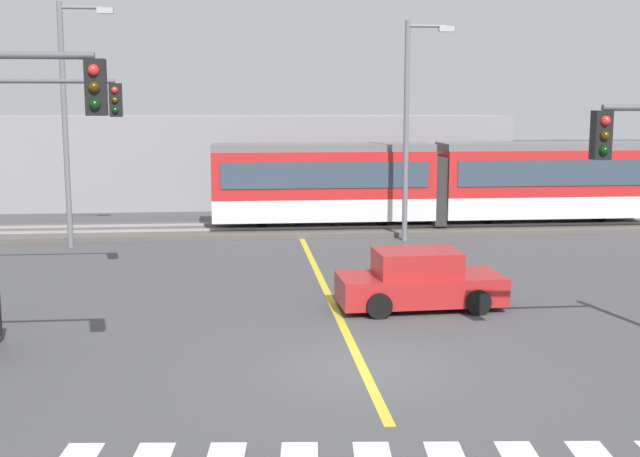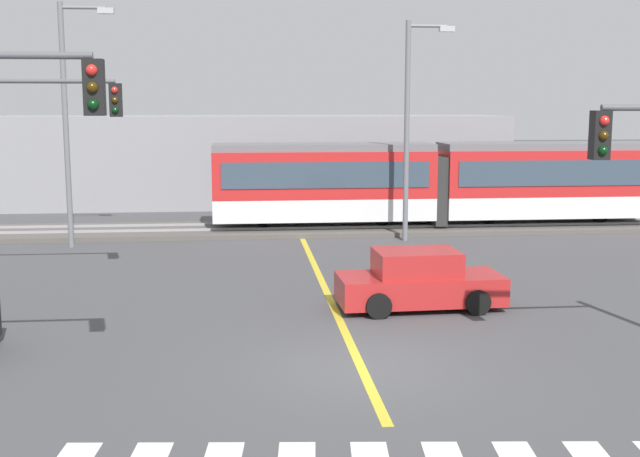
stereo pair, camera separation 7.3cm
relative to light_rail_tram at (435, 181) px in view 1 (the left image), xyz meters
name	(u,v)px [view 1 (the left image)]	position (x,y,z in m)	size (l,w,h in m)	color
ground_plane	(363,368)	(-5.75, -17.56, -2.05)	(200.00, 200.00, 0.00)	#474749
track_bed	(298,229)	(-5.75, 0.01, -1.96)	(120.00, 4.00, 0.18)	#56514C
rail_near	(299,228)	(-5.75, -0.71, -1.82)	(120.00, 0.08, 0.10)	#939399
rail_far	(297,223)	(-5.75, 0.73, -1.82)	(120.00, 0.08, 0.10)	#939399
light_rail_tram	(435,181)	(0.00, 0.00, 0.00)	(18.50, 2.64, 3.43)	silver
lane_centre_line	(328,294)	(-5.75, -11.25, -2.05)	(0.20, 18.51, 0.01)	gold
sedan_crossing	(420,282)	(-3.58, -12.98, -1.35)	(4.27, 2.05, 1.52)	#B22323
traffic_light_mid_left	(19,143)	(-14.05, -10.28, 2.13)	(4.25, 0.38, 6.37)	#515459
street_lamp_west	(69,112)	(-14.19, -2.96, 2.89)	(1.96, 0.28, 8.77)	slate
street_lamp_centre	(410,119)	(-1.69, -2.75, 2.62)	(1.83, 0.28, 8.27)	slate
building_backdrop_far	(252,160)	(-7.48, 9.55, 0.26)	(26.08, 6.00, 4.61)	gray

